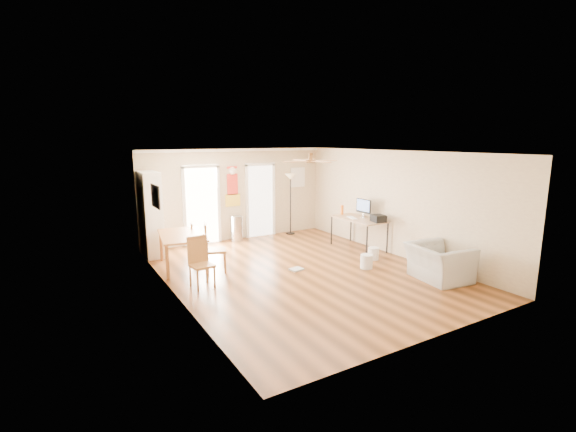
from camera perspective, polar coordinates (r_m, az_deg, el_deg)
floor at (r=8.94m, az=1.98°, el=-7.89°), size 7.00×7.00×0.00m
ceiling at (r=8.47m, az=2.10°, el=9.02°), size 5.50×7.00×0.00m
wall_back at (r=11.67m, az=-7.29°, el=3.03°), size 5.50×0.04×2.60m
wall_front at (r=6.04m, az=20.33°, el=-4.91°), size 5.50×0.04×2.60m
wall_left at (r=7.52m, az=-15.91°, el=-1.63°), size 0.04×7.00×2.60m
wall_right at (r=10.34m, az=14.99°, el=1.74°), size 0.04×7.00×2.60m
crown_molding at (r=8.47m, az=2.10°, el=8.74°), size 5.50×7.00×0.08m
kitchen_doorway at (r=11.32m, az=-12.11°, el=1.36°), size 0.90×0.10×2.10m
bathroom_doorway at (r=12.01m, az=-3.95°, el=2.11°), size 0.80×0.10×2.10m
wall_decal at (r=11.57m, az=-7.85°, el=4.20°), size 0.46×0.03×1.10m
ac_grille at (r=12.55m, az=1.37°, el=5.50°), size 0.50×0.04×0.60m
framed_poster at (r=8.80m, az=-18.25°, el=2.66°), size 0.04×0.66×0.48m
ceiling_fan at (r=8.22m, az=3.23°, el=7.77°), size 1.24×1.24×0.20m
bookshelf at (r=10.48m, az=-18.87°, el=0.24°), size 0.65×1.02×2.09m
dining_table at (r=9.41m, az=-14.66°, el=-4.81°), size 1.15×1.67×0.77m
dining_chair_right_a at (r=10.00m, az=-12.43°, el=-3.41°), size 0.46×0.46×0.90m
dining_chair_right_b at (r=8.96m, az=-10.20°, el=-4.41°), size 0.56×0.56×1.08m
dining_chair_near at (r=8.07m, az=-12.09°, el=-6.48°), size 0.45×0.45×1.00m
trash_can at (r=11.55m, az=-7.26°, el=-1.77°), size 0.37×0.37×0.73m
torchiere_lamp at (r=12.24m, az=0.35°, el=1.69°), size 0.36×0.36×1.84m
computer_desk at (r=10.83m, az=9.90°, el=-2.45°), size 0.76×1.52×0.82m
imac at (r=10.80m, az=10.62°, el=1.04°), size 0.15×0.54×0.50m
keyboard at (r=10.77m, az=9.04°, el=-0.24°), size 0.27×0.46×0.02m
printer at (r=10.39m, az=12.65°, el=-0.32°), size 0.36×0.40×0.18m
orange_bottle at (r=11.23m, az=7.65°, el=0.87°), size 0.10×0.10×0.25m
wastebasket_a at (r=9.29m, az=11.04°, el=-6.33°), size 0.30×0.30×0.32m
wastebasket_b at (r=9.98m, az=11.97°, el=-5.21°), size 0.30×0.30×0.30m
floor_cloth at (r=9.03m, az=1.20°, el=-7.55°), size 0.31×0.26×0.04m
armchair at (r=8.90m, az=20.55°, el=-6.19°), size 1.15×1.27×0.74m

